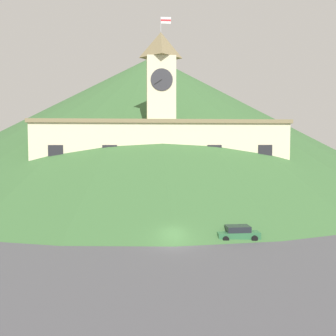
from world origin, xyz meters
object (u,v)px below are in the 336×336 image
at_px(street_lamp_right, 119,190).
at_px(car_yellow_coupe, 269,214).
at_px(car_white_taxi, 197,217).
at_px(car_blue_van, 81,219).
at_px(pedestrian, 160,212).
at_px(street_lamp_center, 213,190).
at_px(car_green_wagon, 238,233).

height_order(street_lamp_right, car_yellow_coupe, street_lamp_right).
bearing_deg(car_white_taxi, car_blue_van, 2.56).
relative_size(street_lamp_right, pedestrian, 2.99).
xyz_separation_m(street_lamp_center, pedestrian, (-8.01, -2.87, -2.57)).
bearing_deg(street_lamp_right, pedestrian, -26.01).
xyz_separation_m(street_lamp_right, car_yellow_coupe, (20.83, -4.32, -3.02)).
height_order(street_lamp_center, car_yellow_coupe, street_lamp_center).
bearing_deg(car_green_wagon, street_lamp_right, 130.87).
distance_m(car_white_taxi, car_green_wagon, 9.72).
xyz_separation_m(car_blue_van, car_yellow_coupe, (25.18, 2.56, -0.34)).
xyz_separation_m(street_lamp_center, car_green_wagon, (-0.27, -14.92, -2.77)).
distance_m(car_white_taxi, pedestrian, 5.50).
distance_m(street_lamp_center, pedestrian, 8.89).
relative_size(street_lamp_center, car_white_taxi, 1.04).
height_order(street_lamp_right, car_green_wagon, street_lamp_right).
height_order(car_green_wagon, car_yellow_coupe, car_green_wagon).
height_order(street_lamp_right, car_white_taxi, street_lamp_right).
bearing_deg(car_blue_van, car_yellow_coupe, -174.69).
xyz_separation_m(car_yellow_coupe, pedestrian, (-14.96, 1.45, 0.29)).
distance_m(street_lamp_center, car_yellow_coupe, 8.67).
distance_m(street_lamp_center, car_white_taxi, 7.13).
bearing_deg(car_white_taxi, car_green_wagon, 106.06).
bearing_deg(pedestrian, street_lamp_right, 8.91).
relative_size(street_lamp_right, car_green_wagon, 1.08).
distance_m(street_lamp_center, car_green_wagon, 15.18).
bearing_deg(car_white_taxi, car_yellow_coupe, -174.44).
bearing_deg(car_blue_van, car_green_wagon, 155.39).
bearing_deg(car_yellow_coupe, car_green_wagon, 54.15).
distance_m(street_lamp_right, car_green_wagon, 20.41).
xyz_separation_m(car_blue_van, pedestrian, (10.22, 4.01, -0.05)).
relative_size(street_lamp_center, pedestrian, 2.84).
xyz_separation_m(street_lamp_center, car_white_taxi, (-3.29, -5.68, -2.79)).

